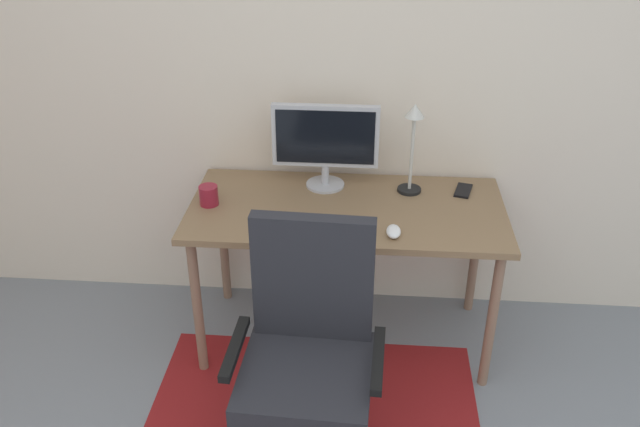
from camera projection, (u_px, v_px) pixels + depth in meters
wall_back at (358, 56)px, 3.06m from camera, size 6.00×0.10×2.60m
desk at (346, 221)px, 3.01m from camera, size 1.41×0.68×0.74m
monitor at (325, 140)px, 3.05m from camera, size 0.49×0.18×0.40m
keyboard at (313, 231)px, 2.77m from camera, size 0.43×0.13×0.02m
computer_mouse at (394, 231)px, 2.76m from camera, size 0.06×0.10×0.03m
coffee_cup at (209, 195)px, 2.98m from camera, size 0.08×0.08×0.09m
cell_phone at (463, 191)px, 3.11m from camera, size 0.10×0.15×0.01m
desk_lamp at (413, 136)px, 2.98m from camera, size 0.11×0.11×0.43m
office_chair at (308, 376)px, 2.48m from camera, size 0.56×0.52×1.02m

